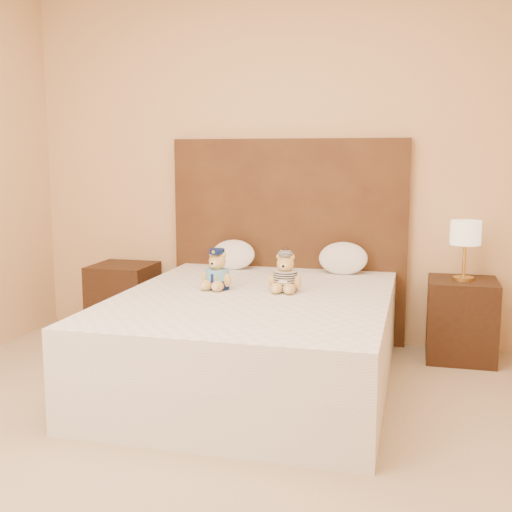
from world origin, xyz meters
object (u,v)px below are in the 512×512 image
at_px(bed, 254,339).
at_px(pillow_left, 233,253).
at_px(teddy_police, 217,269).
at_px(lamp, 466,236).
at_px(pillow_right, 343,257).
at_px(nightstand_left, 124,299).
at_px(teddy_prisoner, 285,272).
at_px(nightstand_right, 461,320).

distance_m(bed, pillow_left, 0.99).
bearing_deg(teddy_police, lamp, 35.64).
relative_size(bed, pillow_right, 5.81).
bearing_deg(bed, lamp, 32.62).
bearing_deg(lamp, teddy_police, -155.45).
xyz_separation_m(nightstand_left, teddy_prisoner, (1.41, -0.67, 0.40)).
bearing_deg(lamp, teddy_prisoner, -148.32).
distance_m(lamp, teddy_prisoner, 1.29).
relative_size(teddy_police, pillow_left, 0.77).
bearing_deg(teddy_prisoner, lamp, 31.95).
bearing_deg(nightstand_right, nightstand_left, 180.00).
xyz_separation_m(teddy_police, pillow_right, (0.70, 0.72, -0.00)).
xyz_separation_m(nightstand_right, pillow_right, (-0.81, 0.03, 0.40)).
bearing_deg(nightstand_left, pillow_right, 1.02).
bearing_deg(pillow_left, lamp, -1.06).
bearing_deg(teddy_prisoner, nightstand_right, 31.95).
relative_size(bed, nightstand_right, 3.64).
bearing_deg(nightstand_left, teddy_police, -35.07).
bearing_deg(nightstand_right, teddy_police, -155.45).
relative_size(teddy_police, pillow_right, 0.73).
height_order(pillow_left, pillow_right, pillow_right).
xyz_separation_m(lamp, pillow_right, (-0.81, 0.03, -0.18)).
bearing_deg(lamp, pillow_left, 178.94).
distance_m(bed, teddy_police, 0.49).
relative_size(nightstand_right, lamp, 1.38).
height_order(nightstand_right, teddy_police, teddy_police).
distance_m(bed, lamp, 1.59).
bearing_deg(bed, pillow_right, 62.26).
bearing_deg(teddy_prisoner, nightstand_left, 154.93).
height_order(nightstand_left, nightstand_right, same).
height_order(bed, teddy_prisoner, teddy_prisoner).
height_order(nightstand_right, lamp, lamp).
distance_m(nightstand_right, teddy_prisoner, 1.34).
relative_size(nightstand_left, pillow_left, 1.67).
xyz_separation_m(bed, teddy_prisoner, (0.16, 0.13, 0.40)).
bearing_deg(teddy_police, teddy_prisoner, 14.04).
xyz_separation_m(bed, nightstand_left, (-1.25, 0.80, -0.00)).
xyz_separation_m(nightstand_left, teddy_police, (0.99, -0.69, 0.40)).
height_order(lamp, pillow_left, lamp).
height_order(bed, pillow_left, pillow_left).
height_order(bed, pillow_right, pillow_right).
height_order(bed, nightstand_left, same).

